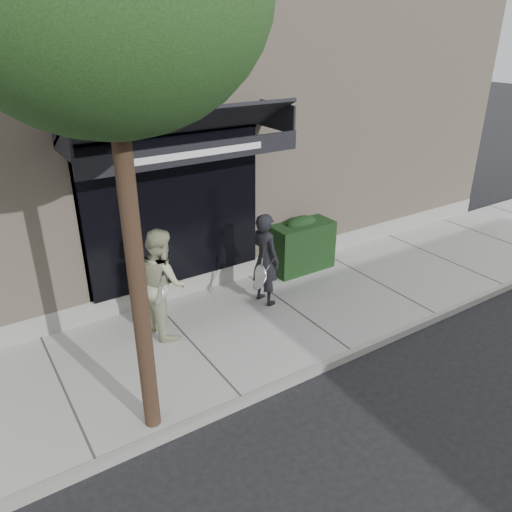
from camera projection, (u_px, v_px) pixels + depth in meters
ground at (293, 314)px, 8.98m from camera, size 80.00×80.00×0.00m
sidewalk at (293, 311)px, 8.96m from camera, size 20.00×3.00×0.12m
curb at (353, 354)px, 7.77m from camera, size 20.00×0.10×0.14m
building_facade at (169, 119)px, 11.61m from camera, size 14.30×8.04×5.64m
hedge at (300, 244)px, 10.20m from camera, size 1.30×0.70×1.14m
pedestrian_front at (265, 259)px, 8.81m from camera, size 0.71×0.86×1.70m
pedestrian_back at (162, 282)px, 7.92m from camera, size 0.70×0.89×1.80m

